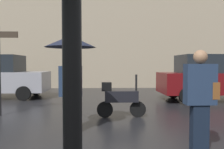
{
  "coord_description": "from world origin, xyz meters",
  "views": [
    {
      "loc": [
        0.24,
        -2.25,
        1.51
      ],
      "look_at": [
        0.59,
        5.42,
        1.19
      ],
      "focal_mm": 37.48,
      "sensor_mm": 36.0,
      "label": 1
    }
  ],
  "objects_px": {
    "pedestrian_with_bag": "(201,95)",
    "parked_scooter": "(120,98)",
    "parked_car_left": "(213,77)",
    "pedestrian_with_umbrella": "(70,55)"
  },
  "relations": [
    {
      "from": "pedestrian_with_bag",
      "to": "parked_scooter",
      "type": "relative_size",
      "value": 1.25
    },
    {
      "from": "pedestrian_with_bag",
      "to": "parked_scooter",
      "type": "distance_m",
      "value": 3.07
    },
    {
      "from": "pedestrian_with_bag",
      "to": "parked_car_left",
      "type": "distance_m",
      "value": 6.52
    },
    {
      "from": "parked_scooter",
      "to": "parked_car_left",
      "type": "bearing_deg",
      "value": 55.43
    },
    {
      "from": "pedestrian_with_umbrella",
      "to": "parked_scooter",
      "type": "distance_m",
      "value": 2.26
    },
    {
      "from": "pedestrian_with_umbrella",
      "to": "parked_car_left",
      "type": "bearing_deg",
      "value": 155.82
    },
    {
      "from": "parked_scooter",
      "to": "parked_car_left",
      "type": "height_order",
      "value": "parked_car_left"
    },
    {
      "from": "pedestrian_with_umbrella",
      "to": "parked_scooter",
      "type": "relative_size",
      "value": 1.52
    },
    {
      "from": "pedestrian_with_bag",
      "to": "parked_car_left",
      "type": "xyz_separation_m",
      "value": [
        3.03,
        5.77,
        -0.01
      ]
    },
    {
      "from": "pedestrian_with_bag",
      "to": "parked_scooter",
      "type": "xyz_separation_m",
      "value": [
        -1.14,
        2.81,
        -0.44
      ]
    }
  ]
}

